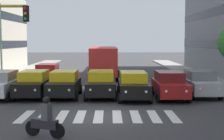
% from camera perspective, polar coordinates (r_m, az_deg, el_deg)
% --- Properties ---
extents(ground_plane, '(180.00, 180.00, 0.00)m').
position_cam_1_polar(ground_plane, '(16.59, -2.27, -7.82)').
color(ground_plane, '#38383A').
extents(crosswalk_markings, '(7.65, 2.80, 0.01)m').
position_cam_1_polar(crosswalk_markings, '(16.59, -2.27, -7.81)').
color(crosswalk_markings, silver).
rests_on(crosswalk_markings, ground_plane).
extents(car_0, '(2.02, 4.44, 1.72)m').
position_cam_1_polar(car_0, '(23.11, 14.60, -2.12)').
color(car_0, '#B2B7BC').
rests_on(car_0, ground_plane).
extents(car_1, '(2.02, 4.44, 1.72)m').
position_cam_1_polar(car_1, '(21.72, 9.67, -2.47)').
color(car_1, maroon).
rests_on(car_1, ground_plane).
extents(car_2, '(2.02, 4.44, 1.72)m').
position_cam_1_polar(car_2, '(21.27, 3.62, -2.57)').
color(car_2, black).
rests_on(car_2, ground_plane).
extents(car_3, '(2.02, 4.44, 1.72)m').
position_cam_1_polar(car_3, '(22.00, -1.85, -2.31)').
color(car_3, black).
rests_on(car_3, ground_plane).
extents(car_4, '(2.02, 4.44, 1.72)m').
position_cam_1_polar(car_4, '(22.15, -8.04, -2.31)').
color(car_4, black).
rests_on(car_4, ground_plane).
extents(car_5, '(2.02, 4.44, 1.72)m').
position_cam_1_polar(car_5, '(22.52, -13.08, -2.27)').
color(car_5, black).
rests_on(car_5, ground_plane).
extents(car_6, '(2.02, 4.44, 1.72)m').
position_cam_1_polar(car_6, '(22.85, -18.28, -2.29)').
color(car_6, silver).
rests_on(car_6, ground_plane).
extents(car_row2_0, '(2.02, 4.44, 1.72)m').
position_cam_1_polar(car_row2_0, '(28.91, -10.84, -0.65)').
color(car_row2_0, maroon).
rests_on(car_row2_0, ground_plane).
extents(bus_behind_traffic, '(2.78, 10.50, 3.00)m').
position_cam_1_polar(bus_behind_traffic, '(34.13, -1.33, 1.93)').
color(bus_behind_traffic, red).
rests_on(bus_behind_traffic, ground_plane).
extents(motorcycle_with_rider, '(1.61, 0.74, 1.57)m').
position_cam_1_polar(motorcycle_with_rider, '(13.20, -11.19, -8.39)').
color(motorcycle_with_rider, black).
rests_on(motorcycle_with_rider, ground_plane).
extents(street_lamp_right, '(2.56, 0.28, 6.71)m').
position_cam_1_polar(street_lamp_right, '(30.71, -17.53, 5.83)').
color(street_lamp_right, '#4C6B56').
rests_on(street_lamp_right, sidewalk_right).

